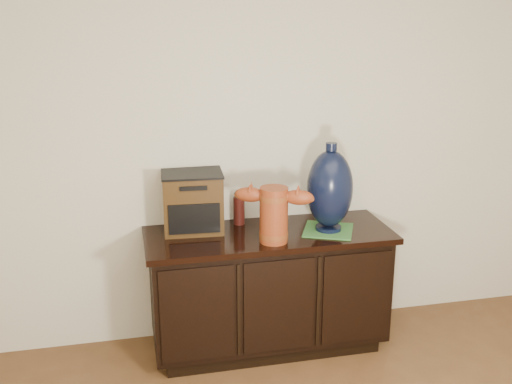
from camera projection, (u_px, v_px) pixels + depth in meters
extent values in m
plane|color=beige|center=(259.00, 133.00, 3.63)|extent=(4.50, 0.00, 4.50)
cube|color=black|center=(268.00, 339.00, 3.74)|extent=(1.29, 0.45, 0.08)
cube|color=black|center=(268.00, 287.00, 3.64)|extent=(1.40, 0.50, 0.64)
cube|color=black|center=(269.00, 235.00, 3.54)|extent=(1.46, 0.56, 0.03)
cube|color=black|center=(197.00, 315.00, 3.30)|extent=(0.41, 0.01, 0.56)
cube|color=black|center=(279.00, 306.00, 3.40)|extent=(0.41, 0.01, 0.56)
cube|color=black|center=(356.00, 298.00, 3.50)|extent=(0.41, 0.01, 0.56)
cylinder|color=#943E1A|center=(274.00, 215.00, 3.34)|extent=(0.21, 0.21, 0.32)
cylinder|color=#4C1F0E|center=(274.00, 235.00, 3.38)|extent=(0.22, 0.22, 0.03)
cylinder|color=#4C1F0E|center=(274.00, 197.00, 3.31)|extent=(0.22, 0.22, 0.03)
ellipsoid|color=#943E1A|center=(250.00, 195.00, 3.34)|extent=(0.19, 0.14, 0.08)
ellipsoid|color=#943E1A|center=(299.00, 197.00, 3.29)|extent=(0.19, 0.14, 0.08)
cube|color=#3F290F|center=(193.00, 202.00, 3.52)|extent=(0.36, 0.30, 0.34)
cube|color=black|center=(194.00, 219.00, 3.41)|extent=(0.29, 0.03, 0.18)
cube|color=black|center=(192.00, 173.00, 3.47)|extent=(0.37, 0.31, 0.01)
cube|color=#377133|center=(328.00, 230.00, 3.55)|extent=(0.37, 0.37, 0.01)
cylinder|color=black|center=(328.00, 228.00, 3.55)|extent=(0.15, 0.15, 0.02)
ellipsoid|color=black|center=(330.00, 189.00, 3.48)|extent=(0.36, 0.36, 0.46)
cylinder|color=black|center=(331.00, 147.00, 3.41)|extent=(0.06, 0.06, 0.04)
cylinder|color=#54150E|center=(239.00, 211.00, 3.65)|extent=(0.07, 0.07, 0.17)
cylinder|color=silver|center=(239.00, 195.00, 3.62)|extent=(0.06, 0.06, 0.03)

